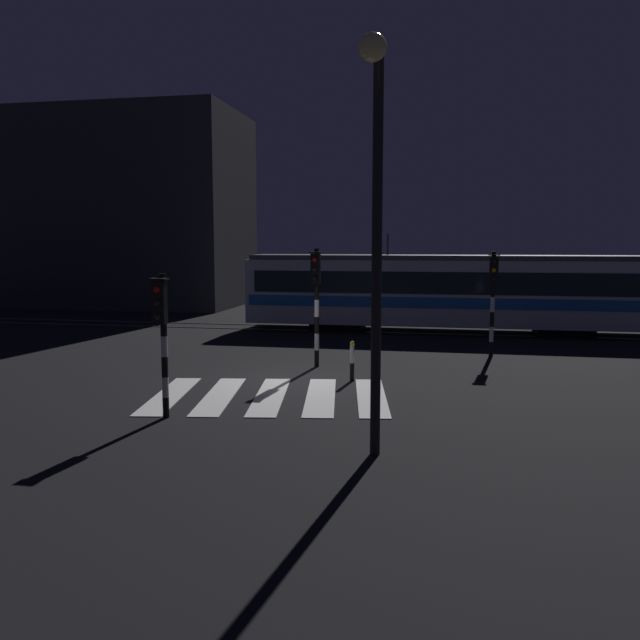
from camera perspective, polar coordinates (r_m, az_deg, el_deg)
The scene contains 11 objects.
ground_plane at distance 18.15m, azimuth -2.63°, elevation -5.18°, with size 120.00×120.00×0.00m, color black.
rail_near at distance 27.65m, azimuth 2.15°, elevation -1.01°, with size 80.00×0.12×0.03m, color #59595E.
rail_far at distance 29.06m, azimuth 2.58°, elevation -0.63°, with size 80.00×0.12×0.03m, color #59595E.
crosswalk_zebra at distance 16.15m, azimuth -4.40°, elevation -6.67°, with size 6.24×4.84×0.02m.
traffic_light_corner_far_right at distance 22.06m, azimuth 14.93°, elevation 2.75°, with size 0.36×0.42×3.48m.
traffic_light_kerb_mid_left at distance 14.15m, azimuth -13.71°, elevation -0.33°, with size 0.36×0.42×3.12m.
traffic_light_median_centre at distance 19.49m, azimuth -0.34°, elevation 2.69°, with size 0.36×0.42×3.59m.
street_lamp_near_kerb at distance 11.08m, azimuth 4.91°, elevation 10.24°, with size 0.44×1.21×6.96m.
tram at distance 27.86m, azimuth 11.14°, elevation 2.52°, with size 17.15×2.58×4.15m.
bollard_island_edge at distance 17.78m, azimuth 2.83°, elevation -3.60°, with size 0.12×0.12×1.11m.
building_backdrop at distance 41.73m, azimuth -16.89°, elevation 9.15°, with size 14.50×8.00×11.39m, color #2D2D33.
Camera 1 is at (4.18, -17.26, 3.76)m, focal length 36.51 mm.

